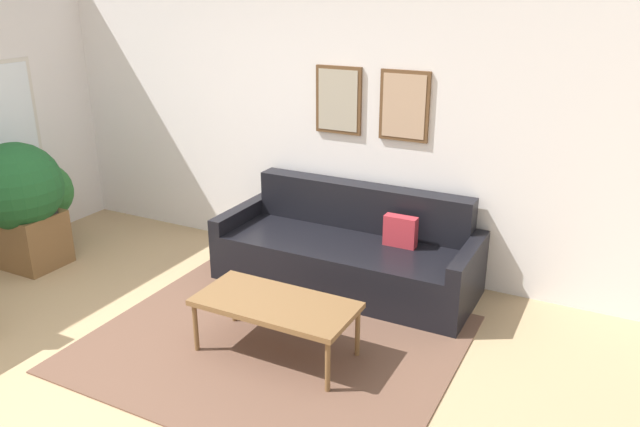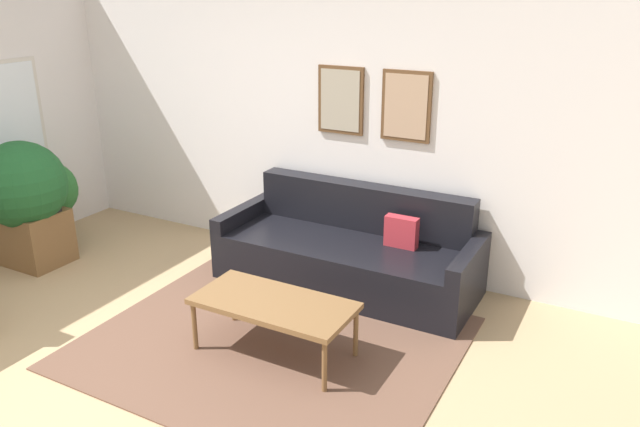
# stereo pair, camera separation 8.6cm
# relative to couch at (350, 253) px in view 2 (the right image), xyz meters

# --- Properties ---
(ground_plane) EXTENTS (16.00, 16.00, 0.00)m
(ground_plane) POSITION_rel_couch_xyz_m (-0.79, -2.15, -0.29)
(ground_plane) COLOR tan
(area_rug) EXTENTS (2.63, 2.21, 0.01)m
(area_rug) POSITION_rel_couch_xyz_m (-0.07, -1.17, -0.28)
(area_rug) COLOR brown
(area_rug) RESTS_ON ground_plane
(wall_back) EXTENTS (8.00, 0.09, 2.70)m
(wall_back) POSITION_rel_couch_xyz_m (-0.78, 0.46, 1.06)
(wall_back) COLOR silver
(wall_back) RESTS_ON ground_plane
(couch) EXTENTS (2.27, 0.90, 0.84)m
(couch) POSITION_rel_couch_xyz_m (0.00, 0.00, 0.00)
(couch) COLOR black
(couch) RESTS_ON ground_plane
(coffee_table) EXTENTS (1.15, 0.55, 0.43)m
(coffee_table) POSITION_rel_couch_xyz_m (0.02, -1.28, 0.10)
(coffee_table) COLOR brown
(coffee_table) RESTS_ON ground_plane
(tv_stand) EXTENTS (0.66, 0.48, 0.52)m
(tv_stand) POSITION_rel_couch_xyz_m (-2.88, -1.02, -0.03)
(tv_stand) COLOR brown
(tv_stand) RESTS_ON ground_plane
(tv) EXTENTS (0.63, 0.28, 0.51)m
(tv) POSITION_rel_couch_xyz_m (-2.88, -1.02, 0.49)
(tv) COLOR black
(tv) RESTS_ON tv_stand
(potted_plant_tall) EXTENTS (0.81, 0.81, 1.19)m
(potted_plant_tall) POSITION_rel_couch_xyz_m (-2.84, -1.06, 0.47)
(potted_plant_tall) COLOR #383D42
(potted_plant_tall) RESTS_ON ground_plane
(potted_plant_by_window) EXTENTS (0.58, 0.58, 0.88)m
(potted_plant_by_window) POSITION_rel_couch_xyz_m (-3.04, -0.64, 0.28)
(potted_plant_by_window) COLOR #383D42
(potted_plant_by_window) RESTS_ON ground_plane
(potted_plant_small) EXTENTS (0.49, 0.49, 0.81)m
(potted_plant_small) POSITION_rel_couch_xyz_m (-2.96, -0.85, 0.22)
(potted_plant_small) COLOR #383D42
(potted_plant_small) RESTS_ON ground_plane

